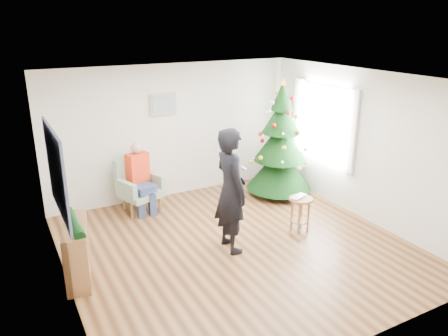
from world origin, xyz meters
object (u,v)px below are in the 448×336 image
christmas_tree (280,144)px  standing_man (231,191)px  console (77,251)px  armchair (139,192)px  stool (300,214)px

christmas_tree → standing_man: 2.47m
standing_man → console: size_ratio=1.92×
christmas_tree → armchair: christmas_tree is taller
armchair → console: 2.29m
stool → standing_man: standing_man is taller
stool → console: size_ratio=0.59×
stool → christmas_tree: bearing=67.2°
armchair → christmas_tree: bearing=-30.5°
christmas_tree → console: bearing=-163.6°
armchair → console: armchair is taller
console → christmas_tree: bearing=28.1°
stool → armchair: (-2.10, 2.08, 0.06)m
standing_man → stool: bearing=-89.1°
stool → console: 3.55m
stool → standing_man: 1.47m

